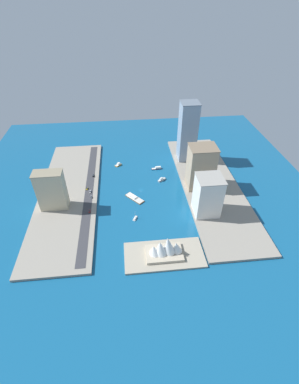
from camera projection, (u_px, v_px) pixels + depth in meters
The scene contains 22 objects.
ground_plane at pixel (141, 190), 338.08m from camera, with size 440.00×440.00×0.00m, color #145684.
quay_west at pixel (210, 185), 344.57m from camera, with size 70.00×240.00×2.81m, color gray.
quay_east at pixel (69, 194), 329.86m from camera, with size 70.00×240.00×2.81m, color gray.
peninsula_point at pixel (164, 255), 256.25m from camera, with size 75.66×36.44×2.00m, color #A89E89.
road_strip at pixel (89, 191), 331.00m from camera, with size 9.76×228.00×0.15m, color #38383D.
barge_flat_brown at pixel (134, 198), 324.44m from camera, with size 22.84×24.68×2.84m.
patrol_launch_navy at pixel (157, 168), 375.27m from camera, with size 14.87×4.70×3.68m.
water_taxi_orange at pixel (118, 165), 382.50m from camera, with size 9.79×9.44×3.89m.
sailboat_small_white at pixel (135, 218), 296.30m from camera, with size 5.85×8.53×10.53m.
yacht_sleek_gray at pixel (162, 179), 353.55m from camera, with size 12.15×9.09×4.50m.
hotel_broad_white at pixel (208, 195), 288.06m from camera, with size 27.55×26.82×46.03m.
office_block_beige at pixel (51, 190), 294.68m from camera, with size 31.26×16.33×46.59m.
apartment_midrise_tan at pixel (201, 167), 324.63m from camera, with size 32.15×26.78×54.47m.
tower_tall_glass at pixel (188, 132), 369.25m from camera, with size 24.29×24.03×82.22m.
taxi_yellow_cab at pixel (87, 188), 334.28m from camera, with size 2.17×4.62×1.65m.
van_white at pixel (90, 192), 329.42m from camera, with size 2.03×5.25×1.51m.
pickup_red at pixel (89, 211), 301.20m from camera, with size 1.81×4.26×1.44m.
sedan_silver at pixel (91, 197), 320.94m from camera, with size 1.95×4.91×1.64m.
suv_black at pixel (93, 176), 356.47m from camera, with size 1.99×4.99×1.72m.
traffic_light_waterfront at pixel (95, 175), 351.94m from camera, with size 0.36×0.36×6.50m.
opera_landmark at pixel (164, 248), 250.60m from camera, with size 34.85×22.04×23.17m.
park_tree_cluster at pixel (222, 184), 334.77m from camera, with size 14.35×14.68×8.67m.
Camera 1 is at (17.37, 267.78, 205.95)m, focal length 25.16 mm.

